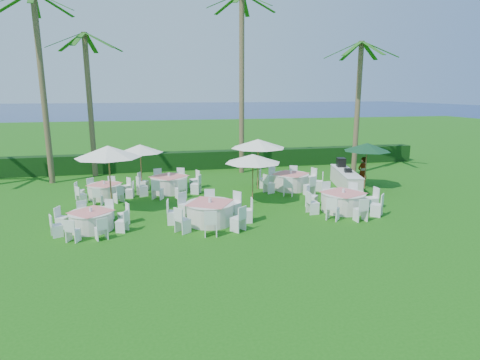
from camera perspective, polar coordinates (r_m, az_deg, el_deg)
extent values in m
plane|color=#185C0F|center=(16.00, -4.46, -6.53)|extent=(120.00, 120.00, 0.00)
cube|color=black|center=(27.45, -8.06, 2.74)|extent=(34.00, 1.00, 1.20)
plane|color=#07114B|center=(117.12, -11.70, 9.74)|extent=(260.00, 260.00, 0.00)
cylinder|color=silver|center=(16.44, -20.35, -5.51)|extent=(1.59, 1.59, 0.69)
cylinder|color=silver|center=(16.34, -20.44, -4.32)|extent=(1.66, 1.66, 0.03)
cube|color=#EA7C77|center=(16.33, -20.45, -4.23)|extent=(1.82, 1.82, 0.01)
cylinder|color=silver|center=(16.31, -20.47, -3.95)|extent=(0.11, 0.11, 0.15)
cube|color=white|center=(16.74, -16.24, -4.64)|extent=(0.51, 0.51, 0.83)
cube|color=white|center=(17.45, -18.32, -4.09)|extent=(0.51, 0.51, 0.83)
cube|color=white|center=(17.58, -21.42, -4.20)|extent=(0.51, 0.51, 0.83)
cube|color=white|center=(17.07, -23.99, -4.92)|extent=(0.51, 0.51, 0.83)
cube|color=white|center=(16.18, -24.64, -5.91)|extent=(0.51, 0.51, 0.83)
cube|color=white|center=(15.42, -22.68, -6.62)|extent=(0.51, 0.51, 0.83)
cube|color=white|center=(15.27, -19.14, -6.51)|extent=(0.51, 0.51, 0.83)
cube|color=white|center=(15.84, -16.45, -5.64)|extent=(0.51, 0.51, 0.83)
cylinder|color=silver|center=(16.23, -4.26, -4.72)|extent=(1.89, 1.89, 0.82)
cylinder|color=silver|center=(16.11, -4.29, -3.29)|extent=(1.97, 1.97, 0.03)
cube|color=#EA7C77|center=(16.11, -4.29, -3.21)|extent=(2.09, 2.09, 0.01)
cylinder|color=silver|center=(16.09, -4.29, -2.91)|extent=(0.13, 0.13, 0.17)
cube|color=white|center=(17.25, -0.84, -3.36)|extent=(0.64, 0.64, 0.98)
cube|color=white|center=(17.63, -4.33, -3.04)|extent=(0.52, 0.52, 0.98)
cube|color=white|center=(17.24, -7.79, -3.49)|extent=(0.64, 0.64, 0.98)
cube|color=white|center=(16.27, -9.49, -4.52)|extent=(0.52, 0.52, 0.98)
cube|color=white|center=(15.24, -8.16, -5.65)|extent=(0.64, 0.64, 0.98)
cube|color=white|center=(14.80, -4.19, -6.11)|extent=(0.52, 0.52, 0.98)
cube|color=white|center=(15.26, -0.28, -5.50)|extent=(0.64, 0.64, 0.98)
cube|color=white|center=(16.29, 0.95, -4.32)|extent=(0.52, 0.52, 0.98)
cylinder|color=silver|center=(18.35, 14.42, -3.07)|extent=(1.86, 1.86, 0.81)
cylinder|color=silver|center=(18.24, 14.49, -1.82)|extent=(1.94, 1.94, 0.03)
cube|color=#EA7C77|center=(18.24, 14.50, -1.74)|extent=(2.00, 2.00, 0.01)
cylinder|color=silver|center=(18.22, 14.51, -1.49)|extent=(0.13, 0.13, 0.17)
cube|color=white|center=(19.07, 18.25, -2.47)|extent=(0.47, 0.47, 0.97)
cube|color=white|center=(19.69, 15.59, -1.84)|extent=(0.64, 0.64, 0.97)
cube|color=white|center=(19.56, 12.37, -1.76)|extent=(0.47, 0.47, 0.97)
cube|color=white|center=(18.74, 10.16, -2.28)|extent=(0.64, 0.64, 0.97)
cube|color=white|center=(17.67, 10.31, -3.20)|extent=(0.47, 0.47, 0.97)
cube|color=white|center=(16.98, 13.09, -3.98)|extent=(0.64, 0.64, 0.97)
cube|color=white|center=(17.13, 16.80, -4.05)|extent=(0.47, 0.47, 0.97)
cube|color=white|center=(18.02, 18.89, -3.38)|extent=(0.64, 0.64, 0.97)
cylinder|color=silver|center=(21.01, -18.66, -1.55)|extent=(1.56, 1.56, 0.68)
cylinder|color=silver|center=(20.94, -18.72, -0.63)|extent=(1.63, 1.63, 0.03)
cube|color=#EA7C77|center=(20.93, -18.73, -0.56)|extent=(1.73, 1.73, 0.01)
cylinder|color=silver|center=(20.91, -18.75, -0.33)|extent=(0.11, 0.11, 0.14)
cube|color=white|center=(21.61, -15.88, -0.81)|extent=(0.53, 0.53, 0.81)
cube|color=white|center=(22.15, -17.87, -0.62)|extent=(0.43, 0.43, 0.81)
cube|color=white|center=(22.04, -20.27, -0.85)|extent=(0.53, 0.53, 0.81)
cube|color=white|center=(21.35, -21.83, -1.39)|extent=(0.43, 0.43, 0.81)
cube|color=white|center=(20.45, -21.62, -1.97)|extent=(0.53, 0.53, 0.81)
cube|color=white|center=(19.86, -19.57, -2.22)|extent=(0.43, 0.43, 0.81)
cube|color=white|center=(19.97, -16.91, -1.95)|extent=(0.53, 0.53, 0.81)
cube|color=white|center=(20.71, -15.41, -1.35)|extent=(0.43, 0.43, 0.81)
cylinder|color=silver|center=(21.42, -10.01, -0.63)|extent=(1.88, 1.88, 0.82)
cylinder|color=silver|center=(21.32, -10.06, 0.47)|extent=(1.96, 1.96, 0.03)
cube|color=#EA7C77|center=(21.32, -10.06, 0.53)|extent=(2.15, 2.15, 0.01)
cylinder|color=silver|center=(21.30, -10.07, 0.76)|extent=(0.13, 0.13, 0.17)
cube|color=white|center=(21.97, -6.48, 0.04)|extent=(0.58, 0.58, 0.98)
cube|color=white|center=(22.72, -8.59, 0.40)|extent=(0.61, 0.61, 0.98)
cube|color=white|center=(22.74, -11.43, 0.29)|extent=(0.58, 0.58, 0.98)
cube|color=white|center=(22.00, -13.55, -0.22)|extent=(0.61, 0.61, 0.98)
cube|color=white|center=(20.91, -13.75, -0.89)|extent=(0.58, 0.58, 0.98)
cube|color=white|center=(20.09, -11.64, -1.33)|extent=(0.61, 0.61, 0.98)
cube|color=white|center=(20.08, -8.43, -1.21)|extent=(0.58, 0.58, 0.98)
cube|color=white|center=(20.88, -6.30, -0.62)|extent=(0.61, 0.61, 0.98)
cylinder|color=silver|center=(21.88, 7.23, -0.25)|extent=(1.89, 1.89, 0.82)
cylinder|color=silver|center=(21.79, 7.26, 0.83)|extent=(1.97, 1.97, 0.03)
cube|color=#EA7C77|center=(21.79, 7.26, 0.90)|extent=(2.16, 2.16, 0.01)
cylinder|color=silver|center=(21.77, 7.26, 1.12)|extent=(0.13, 0.13, 0.18)
cube|color=white|center=(22.83, 10.07, 0.41)|extent=(0.59, 0.59, 0.99)
cube|color=white|center=(23.30, 7.54, 0.74)|extent=(0.61, 0.61, 0.99)
cube|color=white|center=(22.98, 4.86, 0.64)|extent=(0.59, 0.59, 0.99)
cube|color=white|center=(22.03, 3.39, 0.14)|extent=(0.61, 0.61, 0.99)
cube|color=white|center=(20.96, 4.14, -0.52)|extent=(0.59, 0.59, 0.99)
cube|color=white|center=(20.42, 6.88, -0.92)|extent=(0.61, 0.61, 0.99)
cube|color=white|center=(20.79, 9.86, -0.78)|extent=(0.59, 0.59, 0.99)
cube|color=white|center=(21.80, 11.11, -0.21)|extent=(0.61, 0.61, 0.99)
cylinder|color=brown|center=(18.22, -17.98, -0.11)|extent=(0.07, 0.07, 2.84)
cone|color=white|center=(18.00, -18.25, 3.86)|extent=(2.80, 2.80, 0.51)
sphere|color=brown|center=(17.97, -18.29, 4.41)|extent=(0.11, 0.11, 0.11)
cylinder|color=brown|center=(18.80, 1.81, 0.00)|extent=(0.05, 0.05, 2.27)
cone|color=white|center=(18.60, 1.83, 3.07)|extent=(2.63, 2.63, 0.41)
sphere|color=brown|center=(18.58, 1.84, 3.50)|extent=(0.09, 0.09, 0.09)
cylinder|color=brown|center=(21.83, -13.89, 1.56)|extent=(0.06, 0.06, 2.40)
cone|color=white|center=(21.65, -14.04, 4.37)|extent=(2.40, 2.40, 0.43)
sphere|color=brown|center=(21.63, -14.06, 4.75)|extent=(0.10, 0.10, 0.10)
cylinder|color=brown|center=(21.61, 2.56, 2.11)|extent=(0.06, 0.06, 2.61)
cone|color=white|center=(21.43, 2.59, 5.20)|extent=(2.94, 2.94, 0.47)
sphere|color=brown|center=(21.41, 2.60, 5.63)|extent=(0.10, 0.10, 0.10)
cylinder|color=brown|center=(22.69, 17.45, 1.78)|extent=(0.06, 0.06, 2.41)
cone|color=#113E21|center=(22.53, 17.63, 4.50)|extent=(2.48, 2.48, 0.43)
sphere|color=brown|center=(22.51, 17.66, 4.87)|extent=(0.10, 0.10, 0.10)
cube|color=silver|center=(22.78, 14.77, 0.06)|extent=(1.72, 4.13, 0.91)
cube|color=white|center=(22.68, 14.84, 1.23)|extent=(1.78, 4.19, 0.04)
cube|color=black|center=(23.79, 14.18, 2.45)|extent=(0.57, 0.65, 0.51)
cube|color=black|center=(22.27, 15.10, 1.33)|extent=(0.43, 0.43, 0.20)
imported|color=gray|center=(23.20, 17.03, 1.11)|extent=(0.69, 0.54, 1.68)
cylinder|color=brown|center=(25.20, -26.21, 11.18)|extent=(0.32, 0.32, 10.33)
cube|color=#205916|center=(25.03, -25.09, 22.09)|extent=(2.16, 1.06, 1.00)
cube|color=#205916|center=(26.11, -24.95, 21.66)|extent=(1.89, 1.60, 1.00)
cube|color=#205916|center=(26.70, -27.05, 21.24)|extent=(0.61, 2.22, 1.00)
cube|color=#205916|center=(26.25, -29.37, 21.19)|extent=(2.16, 1.06, 1.00)
cylinder|color=brown|center=(26.29, -20.55, 9.73)|extent=(0.32, 0.32, 8.57)
cube|color=#205916|center=(26.70, -18.80, 18.07)|extent=(2.16, 1.04, 1.00)
cube|color=#205916|center=(27.48, -20.49, 17.78)|extent=(0.63, 2.22, 1.00)
cube|color=#205916|center=(27.24, -22.84, 17.65)|extent=(1.89, 1.61, 1.00)
cube|color=#205916|center=(26.21, -23.66, 17.82)|extent=(2.16, 1.04, 1.00)
cube|color=#205916|center=(25.39, -21.98, 18.16)|extent=(0.63, 2.22, 1.00)
cube|color=#205916|center=(25.65, -19.47, 18.28)|extent=(1.89, 1.61, 1.00)
cylinder|color=brown|center=(25.79, 0.25, 13.11)|extent=(0.32, 0.32, 10.95)
cube|color=#205916|center=(26.70, 2.68, 23.85)|extent=(2.22, 0.55, 1.00)
cube|color=#205916|center=(27.37, 0.69, 23.58)|extent=(1.11, 2.14, 1.00)
cube|color=#205916|center=(27.02, -1.69, 23.73)|extent=(1.56, 1.93, 1.00)
cube|color=#205916|center=(25.97, -2.23, 24.18)|extent=(2.22, 0.55, 1.00)
cylinder|color=brown|center=(26.30, 16.35, 9.56)|extent=(0.32, 0.32, 8.15)
cube|color=#205916|center=(26.50, 19.32, 17.17)|extent=(2.13, 1.16, 1.00)
cube|color=#205916|center=(27.38, 17.87, 17.09)|extent=(1.95, 1.52, 1.00)
cube|color=#205916|center=(27.29, 15.48, 17.25)|extent=(0.50, 2.22, 1.00)
cube|color=#205916|center=(26.32, 14.37, 17.50)|extent=(2.13, 1.16, 1.00)
cube|color=#205916|center=(25.41, 15.75, 17.62)|extent=(1.95, 1.52, 1.00)
cube|color=#205916|center=(25.50, 18.33, 17.44)|extent=(0.50, 2.22, 1.00)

